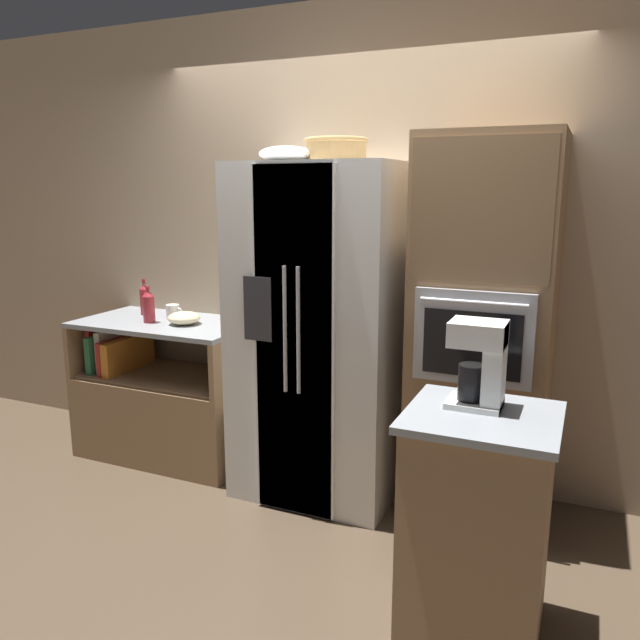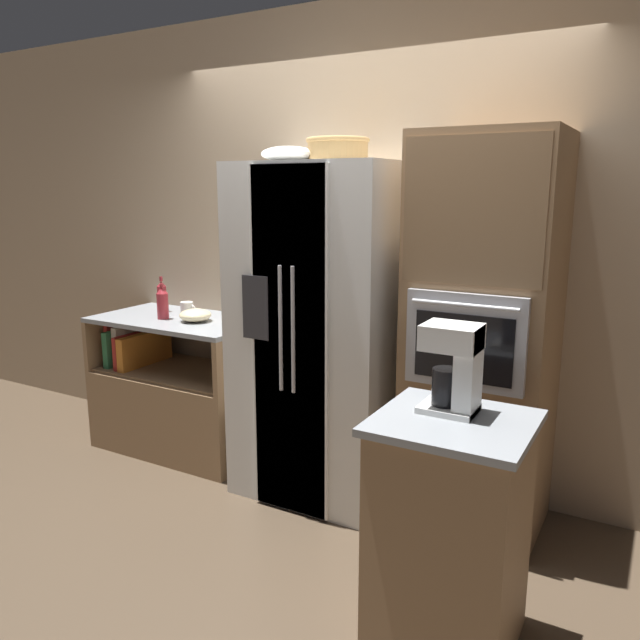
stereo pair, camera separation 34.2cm
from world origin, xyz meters
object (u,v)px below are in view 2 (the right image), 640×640
at_px(bottle_tall, 162,296).
at_px(mixing_bowl, 195,315).
at_px(wicker_basket, 338,149).
at_px(fruit_bowl, 288,154).
at_px(bottle_short, 163,303).
at_px(coffee_maker, 457,365).
at_px(mug, 187,309).
at_px(refrigerator, 323,333).
at_px(wall_oven, 482,337).

distance_m(bottle_tall, mixing_bowl, 0.45).
bearing_deg(wicker_basket, fruit_bowl, -155.52).
distance_m(wicker_basket, bottle_short, 1.57).
bearing_deg(fruit_bowl, wicker_basket, 24.48).
distance_m(bottle_tall, coffee_maker, 2.59).
relative_size(bottle_tall, mug, 2.03).
bearing_deg(bottle_tall, refrigerator, -6.73).
height_order(bottle_tall, bottle_short, bottle_tall).
height_order(wicker_basket, bottle_short, wicker_basket).
relative_size(wall_oven, fruit_bowl, 6.82).
xyz_separation_m(refrigerator, mug, (-1.12, 0.13, 0.01)).
relative_size(refrigerator, wall_oven, 0.94).
distance_m(bottle_tall, mug, 0.26).
height_order(wall_oven, coffee_maker, wall_oven).
relative_size(wicker_basket, fruit_bowl, 1.15).
bearing_deg(mug, wall_oven, -1.90).
bearing_deg(bottle_short, mixing_bowl, 8.94).
bearing_deg(coffee_maker, refrigerator, 141.49).
height_order(bottle_tall, mixing_bowl, bottle_tall).
bearing_deg(coffee_maker, fruit_bowl, 148.32).
distance_m(wicker_basket, coffee_maker, 1.53).
xyz_separation_m(wall_oven, wicker_basket, (-0.82, -0.03, 0.94)).
bearing_deg(mixing_bowl, wall_oven, 1.43).
xyz_separation_m(bottle_tall, bottle_short, (0.18, -0.18, -0.00)).
height_order(fruit_bowl, bottle_tall, fruit_bowl).
distance_m(bottle_short, coffee_maker, 2.36).
distance_m(refrigerator, wicker_basket, 1.01).
bearing_deg(refrigerator, wicker_basket, 25.57).
xyz_separation_m(bottle_tall, mixing_bowl, (0.42, -0.15, -0.07)).
xyz_separation_m(refrigerator, bottle_tall, (-1.37, 0.16, 0.07)).
bearing_deg(mixing_bowl, bottle_short, -171.06).
distance_m(wicker_basket, mug, 1.56).
bearing_deg(coffee_maker, wall_oven, 98.93).
relative_size(bottle_short, coffee_maker, 0.69).
height_order(wall_oven, mug, wall_oven).
height_order(wicker_basket, mixing_bowl, wicker_basket).
xyz_separation_m(bottle_tall, mug, (0.25, -0.03, -0.06)).
bearing_deg(mug, wicker_basket, -4.61).
xyz_separation_m(wicker_basket, mixing_bowl, (-1.02, -0.02, -1.01)).
relative_size(fruit_bowl, bottle_short, 1.26).
bearing_deg(bottle_short, bottle_tall, 135.11).
bearing_deg(mug, fruit_bowl, -12.26).
bearing_deg(coffee_maker, bottle_short, 160.25).
bearing_deg(bottle_tall, fruit_bowl, -11.24).
bearing_deg(mug, bottle_short, -115.12).
bearing_deg(fruit_bowl, mug, 167.74).
distance_m(refrigerator, fruit_bowl, 1.00).
bearing_deg(wall_oven, bottle_tall, 177.48).
distance_m(fruit_bowl, bottle_short, 1.37).
bearing_deg(fruit_bowl, mixing_bowl, 173.17).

